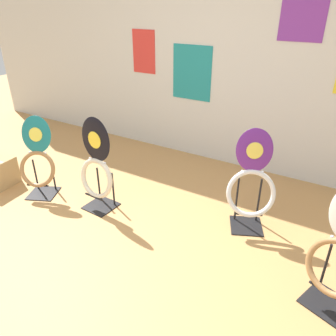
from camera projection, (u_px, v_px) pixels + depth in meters
ground_plane at (79, 283)px, 2.38m from camera, size 14.00×14.00×0.00m
wall_back at (223, 53)px, 3.65m from camera, size 8.00×0.07×2.60m
toilet_seat_display_jazz_black at (97, 169)px, 3.07m from camera, size 0.40×0.29×0.92m
toilet_seat_display_teal_sax at (38, 162)px, 3.32m from camera, size 0.42×0.38×0.83m
toilet_seat_display_purple_note at (251, 184)px, 2.79m from camera, size 0.46×0.38×0.91m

